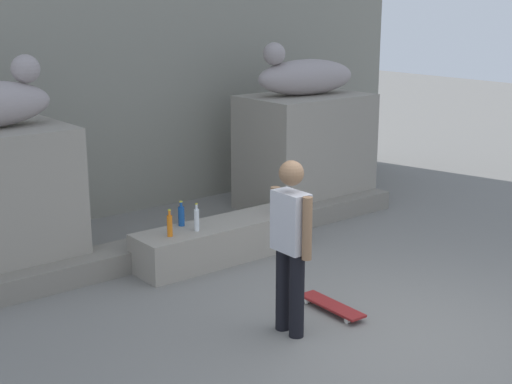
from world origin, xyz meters
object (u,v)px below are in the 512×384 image
object	(u,v)px
bottle_red	(275,206)
statue_reclining_right	(304,76)
bottle_orange	(170,225)
skater	(291,240)
bottle_blue	(181,216)
skateboard	(332,306)
bottle_clear	(197,219)

from	to	relation	value
bottle_red	statue_reclining_right	bearing A→B (deg)	38.18
statue_reclining_right	bottle_red	size ratio (longest dim) A/B	6.20
bottle_red	bottle_orange	bearing A→B (deg)	177.38
bottle_orange	skater	bearing A→B (deg)	-88.12
bottle_blue	bottle_red	size ratio (longest dim) A/B	1.13
skateboard	bottle_blue	world-z (taller)	bottle_blue
skater	bottle_clear	xyz separation A→B (m)	(0.29, 1.97, -0.32)
statue_reclining_right	bottle_orange	distance (m)	3.58
skater	bottle_clear	world-z (taller)	skater
skateboard	bottle_clear	xyz separation A→B (m)	(-0.36, 1.88, 0.53)
bottle_red	bottle_blue	bearing A→B (deg)	164.56
skateboard	bottle_orange	world-z (taller)	bottle_orange
skateboard	bottle_red	bearing A→B (deg)	158.59
skater	bottle_blue	world-z (taller)	skater
bottle_orange	bottle_blue	distance (m)	0.41
statue_reclining_right	bottle_blue	distance (m)	3.23
bottle_orange	bottle_clear	distance (m)	0.36
statue_reclining_right	bottle_blue	xyz separation A→B (m)	(-2.76, -0.92, -1.40)
statue_reclining_right	skateboard	bearing A→B (deg)	60.83
bottle_red	skater	bearing A→B (deg)	-126.77
skateboard	bottle_red	size ratio (longest dim) A/B	3.00
statue_reclining_right	bottle_clear	bearing A→B (deg)	32.10
statue_reclining_right	bottle_red	distance (m)	2.46
bottle_blue	bottle_orange	bearing A→B (deg)	-141.39
bottle_orange	bottle_red	distance (m)	1.50
skateboard	statue_reclining_right	bearing A→B (deg)	144.25
bottle_red	skateboard	bearing A→B (deg)	-113.31
bottle_blue	bottle_clear	bearing A→B (deg)	-83.32
bottle_red	bottle_clear	world-z (taller)	bottle_clear
statue_reclining_right	bottle_clear	size ratio (longest dim) A/B	5.03
statue_reclining_right	skater	xyz separation A→B (m)	(-3.02, -3.17, -1.06)
statue_reclining_right	skater	world-z (taller)	statue_reclining_right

